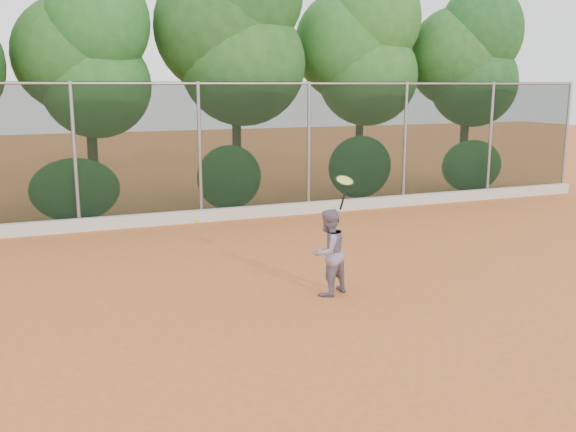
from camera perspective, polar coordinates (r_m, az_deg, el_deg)
name	(u,v)px	position (r m, az deg, el deg)	size (l,w,h in m)	color
ground	(311,305)	(10.24, 2.10, -7.92)	(80.00, 80.00, 0.00)	#C7672F
concrete_curb	(203,216)	(16.45, -7.55, 0.03)	(24.00, 0.20, 0.30)	silver
tennis_player	(328,252)	(10.55, 3.59, -3.25)	(0.70, 0.55, 1.44)	gray
chainlink_fence	(200,148)	(16.37, -7.86, 6.02)	(24.09, 0.09, 3.50)	black
foliage_backdrop	(159,47)	(18.14, -11.39, 14.48)	(23.70, 3.63, 7.55)	#47321B
tennis_racket	(344,183)	(10.37, 5.04, 2.95)	(0.33, 0.31, 0.59)	black
tennis_ball_in_flight	(197,221)	(9.66, -8.10, -0.40)	(0.07, 0.07, 0.07)	#CAE734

